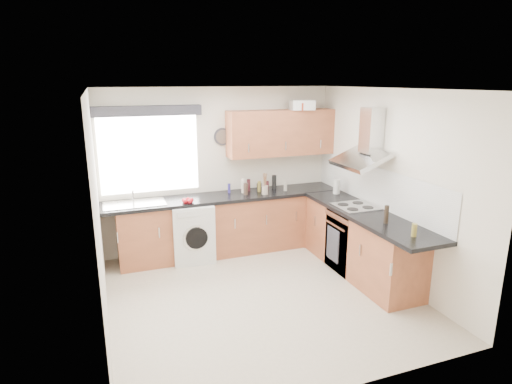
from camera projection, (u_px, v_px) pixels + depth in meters
name	position (u px, v px, depth m)	size (l,w,h in m)	color
ground_plane	(261.00, 295.00, 5.31)	(3.60, 3.60, 0.00)	beige
ceiling	(262.00, 89.00, 4.68)	(3.60, 3.60, 0.02)	white
wall_back	(220.00, 169.00, 6.63)	(3.60, 0.02, 2.50)	silver
wall_front	(343.00, 257.00, 3.36)	(3.60, 0.02, 2.50)	silver
wall_left	(98.00, 215.00, 4.39)	(0.02, 3.60, 2.50)	silver
wall_right	(389.00, 186.00, 5.60)	(0.02, 3.60, 2.50)	silver
window	(149.00, 154.00, 6.19)	(1.40, 0.02, 1.10)	silver
window_blind	(147.00, 111.00, 5.95)	(1.50, 0.18, 0.14)	#28282E
splashback	(375.00, 186.00, 5.89)	(0.01, 3.00, 0.54)	white
base_cab_back	(220.00, 226.00, 6.54)	(3.00, 0.58, 0.86)	brown
base_cab_corner	(313.00, 215.00, 7.07)	(0.60, 0.60, 0.86)	brown
base_cab_right	(360.00, 243.00, 5.85)	(0.58, 2.10, 0.86)	brown
worktop_back	(226.00, 197.00, 6.45)	(3.60, 0.62, 0.05)	black
worktop_right	(368.00, 215.00, 5.59)	(0.62, 2.42, 0.05)	black
sink	(134.00, 201.00, 5.99)	(0.84, 0.46, 0.10)	#BCBCBC
oven	(353.00, 240.00, 5.98)	(0.56, 0.58, 0.85)	black
hob_plate	(355.00, 206.00, 5.86)	(0.52, 0.52, 0.01)	#BCBCBC
extractor_hood	(366.00, 144.00, 5.67)	(0.52, 0.78, 0.66)	#BCBCBC
upper_cabinets	(281.00, 133.00, 6.65)	(1.70, 0.35, 0.70)	brown
washing_machine	(192.00, 231.00, 6.30)	(0.59, 0.57, 0.87)	silver
wall_clock	(223.00, 137.00, 6.48)	(0.26, 0.26, 0.04)	#28282E
casserole	(302.00, 105.00, 6.55)	(0.35, 0.25, 0.15)	silver
storage_box	(303.00, 106.00, 6.56)	(0.24, 0.20, 0.11)	#A63418
utensil_pot	(265.00, 190.00, 6.48)	(0.10, 0.10, 0.14)	gray
kitchen_roll	(337.00, 187.00, 6.51)	(0.10, 0.10, 0.22)	silver
tomato_cluster	(188.00, 201.00, 6.05)	(0.15, 0.15, 0.07)	red
jar_0	(246.00, 189.00, 6.46)	(0.07, 0.07, 0.18)	#39291F
jar_1	(285.00, 187.00, 6.69)	(0.05, 0.05, 0.13)	gray
jar_2	(267.00, 185.00, 6.75)	(0.06, 0.06, 0.14)	#41171B
jar_3	(274.00, 182.00, 6.81)	(0.07, 0.07, 0.22)	black
jar_4	(229.00, 188.00, 6.57)	(0.04, 0.04, 0.14)	navy
jar_5	(259.00, 187.00, 6.63)	(0.05, 0.05, 0.17)	olive
jar_6	(243.00, 186.00, 6.56)	(0.06, 0.06, 0.22)	#BFB2A3
jar_7	(249.00, 185.00, 6.69)	(0.06, 0.06, 0.18)	#42171C
jar_8	(259.00, 186.00, 6.81)	(0.08, 0.08, 0.09)	black
bottle_0	(386.00, 214.00, 5.17)	(0.06, 0.06, 0.22)	black
bottle_1	(414.00, 230.00, 4.74)	(0.06, 0.06, 0.15)	olive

